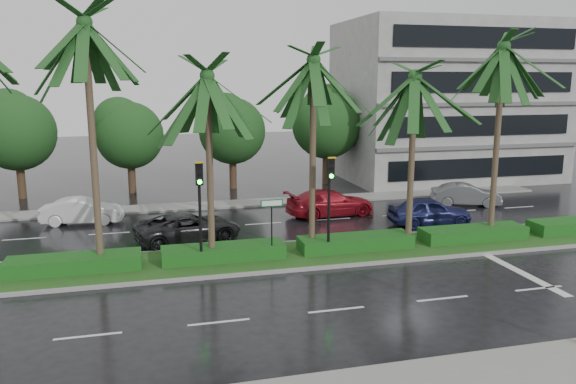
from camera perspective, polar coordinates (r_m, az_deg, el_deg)
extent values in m
plane|color=black|center=(23.99, 0.97, -7.31)|extent=(120.00, 120.00, 0.00)
cube|color=gray|center=(35.27, -4.20, -1.15)|extent=(40.00, 2.00, 0.12)
cube|color=gray|center=(24.88, 0.36, -6.45)|extent=(36.00, 4.00, 0.14)
cube|color=#244B19|center=(24.86, 0.36, -6.28)|extent=(35.60, 3.70, 0.02)
cube|color=#124013|center=(24.20, -20.87, -6.79)|extent=(5.20, 1.40, 0.60)
cube|color=#124013|center=(24.21, -6.56, -6.09)|extent=(5.20, 1.40, 0.60)
cube|color=#124013|center=(25.67, 6.87, -5.09)|extent=(5.20, 1.40, 0.60)
cube|color=#124013|center=(28.34, 18.29, -4.01)|extent=(5.20, 1.40, 0.60)
cube|color=silver|center=(30.50, -25.23, -4.33)|extent=(2.00, 0.12, 0.01)
cube|color=silver|center=(18.67, -19.65, -13.61)|extent=(2.00, 0.12, 0.01)
cube|color=silver|center=(29.97, -17.69, -4.03)|extent=(2.00, 0.12, 0.01)
cube|color=silver|center=(18.68, -7.03, -12.99)|extent=(2.00, 0.12, 0.01)
cube|color=silver|center=(29.98, -10.03, -3.65)|extent=(2.00, 0.12, 0.01)
cube|color=silver|center=(19.52, 4.94, -11.83)|extent=(2.00, 0.12, 0.01)
cube|color=silver|center=(30.51, -2.52, -3.22)|extent=(2.00, 0.12, 0.01)
cube|color=silver|center=(21.11, 15.42, -10.39)|extent=(2.00, 0.12, 0.01)
cube|color=silver|center=(31.55, 4.62, -2.76)|extent=(2.00, 0.12, 0.01)
cube|color=silver|center=(23.28, 24.11, -8.92)|extent=(2.00, 0.12, 0.01)
cube|color=silver|center=(33.04, 11.20, -2.29)|extent=(2.00, 0.12, 0.01)
cube|color=silver|center=(34.93, 17.14, -1.85)|extent=(2.00, 0.12, 0.01)
cube|color=silver|center=(37.15, 22.41, -1.43)|extent=(2.00, 0.12, 0.01)
cube|color=silver|center=(25.05, 22.18, -7.35)|extent=(0.40, 6.00, 0.01)
cylinder|color=#493A2A|center=(23.25, -19.18, 4.04)|extent=(0.28, 0.28, 9.65)
cylinder|color=#493A2A|center=(24.22, -18.47, -6.81)|extent=(0.40, 0.40, 0.44)
cylinder|color=#493A2A|center=(23.24, -7.95, 2.11)|extent=(0.28, 0.28, 7.68)
cylinder|color=#493A2A|center=(24.08, -7.71, -6.41)|extent=(0.40, 0.40, 0.44)
cylinder|color=#493A2A|center=(24.39, 2.53, 3.43)|extent=(0.28, 0.28, 8.34)
cylinder|color=#493A2A|center=(25.24, 2.45, -5.49)|extent=(0.40, 0.40, 0.44)
cylinder|color=#493A2A|center=(25.74, 12.43, 2.85)|extent=(0.28, 0.28, 7.68)
cylinder|color=#493A2A|center=(26.50, 12.09, -4.91)|extent=(0.40, 0.40, 0.44)
cylinder|color=#493A2A|center=(28.21, 20.43, 4.51)|extent=(0.28, 0.28, 9.03)
cylinder|color=#493A2A|center=(28.98, 19.84, -3.94)|extent=(0.40, 0.40, 0.44)
cylinder|color=black|center=(23.15, -8.89, -3.37)|extent=(0.12, 0.12, 3.40)
cube|color=black|center=(22.52, -9.01, 1.82)|extent=(0.30, 0.18, 0.90)
cube|color=gold|center=(22.33, -9.02, 2.98)|extent=(0.34, 0.12, 0.06)
cylinder|color=black|center=(22.38, -9.01, 2.53)|extent=(0.18, 0.04, 0.18)
cylinder|color=black|center=(22.43, -8.99, 1.78)|extent=(0.18, 0.04, 0.18)
cylinder|color=#0CE519|center=(22.48, -8.96, 1.02)|extent=(0.18, 0.04, 0.18)
cylinder|color=black|center=(24.26, 4.16, -2.58)|extent=(0.12, 0.12, 3.40)
cube|color=black|center=(23.66, 4.37, 2.38)|extent=(0.30, 0.18, 0.90)
cube|color=gold|center=(23.48, 4.48, 3.49)|extent=(0.34, 0.12, 0.06)
cylinder|color=black|center=(23.53, 4.46, 3.07)|extent=(0.18, 0.04, 0.18)
cylinder|color=black|center=(23.57, 4.45, 2.34)|extent=(0.18, 0.04, 0.18)
cylinder|color=#0CE519|center=(23.62, 4.43, 1.63)|extent=(0.18, 0.04, 0.18)
cylinder|color=black|center=(23.80, -1.67, -3.82)|extent=(0.06, 0.06, 2.60)
cube|color=#0C5926|center=(23.49, -1.67, -1.13)|extent=(0.95, 0.04, 0.30)
cube|color=white|center=(23.47, -1.65, -1.14)|extent=(0.85, 0.01, 0.22)
cylinder|color=#372919|center=(40.72, -25.47, 1.10)|extent=(0.52, 0.52, 2.40)
sphere|color=#183C16|center=(40.34, -25.85, 5.47)|extent=(4.95, 4.95, 4.95)
sphere|color=#183C16|center=(40.57, -25.88, 6.86)|extent=(3.71, 3.71, 3.71)
cylinder|color=#372919|center=(39.96, -15.58, 1.47)|extent=(0.52, 0.52, 2.21)
sphere|color=#183C16|center=(39.59, -15.80, 5.56)|extent=(4.54, 4.54, 4.54)
sphere|color=#183C16|center=(39.82, -15.86, 6.86)|extent=(3.40, 3.40, 3.40)
cylinder|color=#372919|center=(40.40, -5.61, 1.99)|extent=(0.52, 0.52, 2.29)
sphere|color=#183C16|center=(40.03, -5.69, 6.20)|extent=(4.70, 4.70, 4.70)
sphere|color=#183C16|center=(40.25, -5.79, 7.53)|extent=(3.53, 3.53, 3.53)
cylinder|color=#372919|center=(42.00, 3.87, 2.52)|extent=(0.52, 0.52, 2.48)
sphere|color=#183C16|center=(41.63, 3.93, 6.91)|extent=(5.11, 5.11, 5.11)
sphere|color=#183C16|center=(41.85, 3.82, 8.30)|extent=(3.83, 3.83, 3.83)
cylinder|color=#372919|center=(44.66, 12.45, 2.95)|extent=(0.52, 0.52, 2.71)
sphere|color=#183C16|center=(44.30, 12.64, 7.46)|extent=(5.57, 5.57, 5.57)
sphere|color=#183C16|center=(44.51, 12.53, 8.88)|extent=(4.18, 4.18, 4.18)
cube|color=gray|center=(46.11, 15.78, 8.85)|extent=(16.00, 10.00, 12.00)
imported|color=silver|center=(32.34, -20.18, -1.82)|extent=(1.85, 4.35, 1.39)
imported|color=black|center=(27.41, -10.07, -3.57)|extent=(3.48, 5.47, 1.41)
imported|color=maroon|center=(32.21, 4.31, -1.10)|extent=(2.63, 5.35, 1.50)
imported|color=navy|center=(31.04, 14.18, -1.91)|extent=(2.14, 4.50, 1.49)
imported|color=slate|center=(36.45, 17.62, -0.25)|extent=(2.71, 4.37, 1.36)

